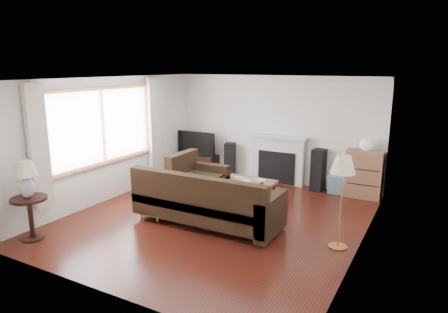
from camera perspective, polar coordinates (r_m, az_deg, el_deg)
The scene contains 17 objects.
room at distance 6.98m, azimuth -1.19°, elevation 0.72°, with size 5.10×5.60×2.54m.
window at distance 8.26m, azimuth -16.85°, elevation 4.20°, with size 0.12×2.74×1.54m, color brown.
curtain_near at distance 7.28m, azimuth -25.00°, elevation 1.22°, with size 0.10×0.35×2.10m, color white.
curtain_far at distance 9.36m, azimuth -9.95°, elevation 4.60°, with size 0.10×0.35×2.10m, color white.
fireplace at distance 9.39m, azimuth 7.70°, elevation -0.42°, with size 1.40×0.26×1.15m, color white.
tv_stand at distance 10.27m, azimuth -3.63°, elevation -1.07°, with size 0.98×0.44×0.49m, color black.
television at distance 10.15m, azimuth -3.62°, elevation 1.95°, with size 1.06×0.14×0.61m, color black.
speaker_left at distance 9.84m, azimuth 0.84°, elevation -0.55°, with size 0.24×0.29×0.87m, color black.
speaker_right at distance 9.04m, azimuth 13.32°, elevation -1.89°, with size 0.26×0.31×0.93m, color black.
bookshelf at distance 8.82m, azimuth 19.33°, elevation -2.41°, with size 0.73×0.35×1.01m, color #916143.
globe_lamp at distance 8.68m, azimuth 19.65°, elevation 1.66°, with size 0.27×0.27×0.27m, color white.
sectional_sofa at distance 6.97m, azimuth -2.38°, elevation -6.11°, with size 2.80×2.04×0.90m, color black.
coffee_table at distance 8.27m, azimuth 3.50°, elevation -4.77°, with size 1.09×0.59×0.43m, color olive.
footstool at distance 7.95m, azimuth -9.23°, elevation -5.75°, with size 0.48×0.48×0.40m, color black.
floor_lamp at distance 6.23m, azimuth 16.33°, elevation -6.35°, with size 0.37×0.37×1.45m, color #BE7F42.
side_table at distance 7.11m, azimuth -25.87°, elevation -7.96°, with size 0.56×0.56×0.70m, color black.
table_lamp at distance 6.92m, azimuth -26.38°, elevation -3.00°, with size 0.36×0.36×0.58m, color silver.
Camera 1 is at (3.41, -5.90, 2.73)m, focal length 32.00 mm.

